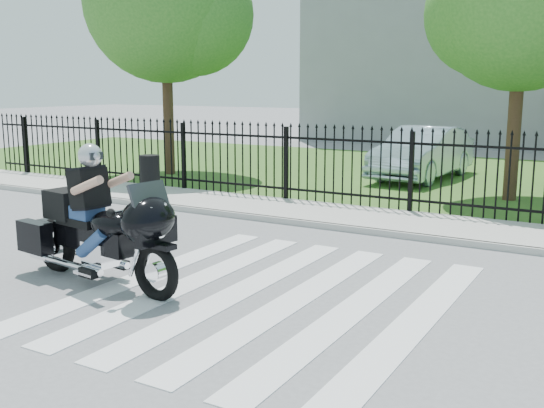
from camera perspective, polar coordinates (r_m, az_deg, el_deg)
The scene contains 11 objects.
ground at distance 8.50m, azimuth -0.52°, elevation -8.25°, with size 120.00×120.00×0.00m, color slate.
crosswalk at distance 8.50m, azimuth -0.52°, elevation -8.22°, with size 5.00×5.50×0.01m, color silver, non-canonical shape.
sidewalk at distance 12.89m, azimuth 10.84°, elevation -1.60°, with size 40.00×2.00×0.12m, color #ADAAA3.
curb at distance 11.98m, azimuth 9.26°, elevation -2.49°, with size 40.00×0.12×0.12m, color #ADAAA3.
grass_strip at distance 19.56m, azimuth 17.65°, elevation 2.09°, with size 40.00×12.00×0.02m, color #366121.
iron_fence at distance 13.68m, azimuth 12.36°, elevation 2.63°, with size 26.00×0.04×1.80m.
tree_left at distance 20.06m, azimuth -9.58°, elevation 17.45°, with size 4.80×4.80×7.58m.
building_tall at distance 33.84m, azimuth 18.49°, elevation 15.65°, with size 15.00×10.00×12.00m, color gray.
motorcycle_rider at distance 9.20m, azimuth -15.46°, elevation -1.88°, with size 3.02×1.23×2.01m.
parked_car at distance 19.21m, azimuth 13.35°, elevation 4.48°, with size 1.61×4.61×1.52m, color #ABC5D7.
litter_bin at distance 15.02m, azimuth -10.87°, elevation 2.36°, with size 0.46×0.46×1.03m, color black.
Camera 1 is at (4.09, -6.93, 2.76)m, focal length 42.00 mm.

